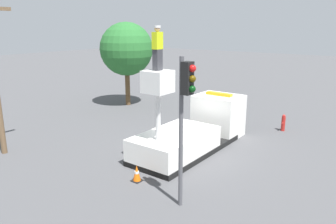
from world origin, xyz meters
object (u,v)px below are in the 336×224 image
Objects in this scene: worker at (157,48)px; fire_hydrant at (283,123)px; bucket_truck at (194,131)px; traffic_light_pole at (185,104)px; traffic_cone_rear at (137,174)px; tree_left_bg at (126,49)px.

fire_hydrant is (8.19, -2.65, -4.54)m from worker.
bucket_truck is 1.43× the size of traffic_light_pole.
bucket_truck is 5.96m from fire_hydrant.
bucket_truck reaches higher than traffic_cone_rear.
traffic_light_pole is (-4.86, -2.68, 2.69)m from bucket_truck.
bucket_truck is at bearing 0.00° from worker.
traffic_light_pole is at bearing -179.82° from fire_hydrant.
traffic_cone_rear is 0.11× the size of tree_left_bg.
bucket_truck is 10.65m from tree_left_bg.
tree_left_bg reaches higher than traffic_light_pole.
fire_hydrant is at bearing -14.19° from traffic_cone_rear.
bucket_truck is 6.17m from traffic_light_pole.
traffic_light_pole is at bearing -126.68° from worker.
worker is 3.66m from traffic_light_pole.
traffic_light_pole is 10.64m from fire_hydrant.
bucket_truck is 7.40× the size of fire_hydrant.
worker is 11.74m from tree_left_bg.
bucket_truck reaches higher than fire_hydrant.
traffic_light_pole is 15.06m from tree_left_bg.
fire_hydrant reaches higher than traffic_cone_rear.
tree_left_bg is at bearing 50.02° from worker.
bucket_truck is at bearing 28.91° from traffic_light_pole.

